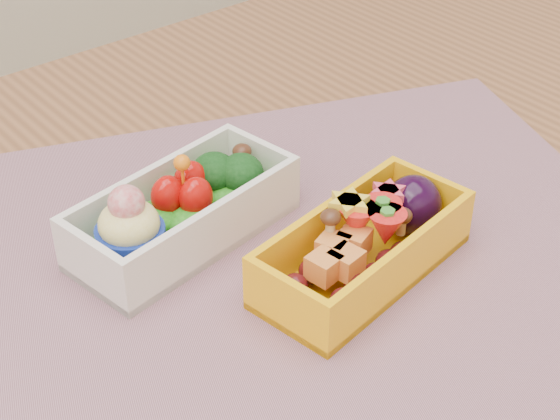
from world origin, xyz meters
TOP-DOWN VIEW (x-y plane):
  - table at (0.00, 0.00)m, footprint 1.20×0.80m
  - placemat at (-0.02, 0.02)m, footprint 0.63×0.56m
  - bento_white at (-0.06, 0.08)m, footprint 0.17×0.10m
  - bento_yellow at (0.02, -0.02)m, footprint 0.17×0.09m

SIDE VIEW (x-z plane):
  - table at x=0.00m, z-range 0.28..1.03m
  - placemat at x=-0.02m, z-range 0.75..0.75m
  - bento_yellow at x=0.02m, z-range 0.75..0.80m
  - bento_white at x=-0.06m, z-range 0.74..0.81m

